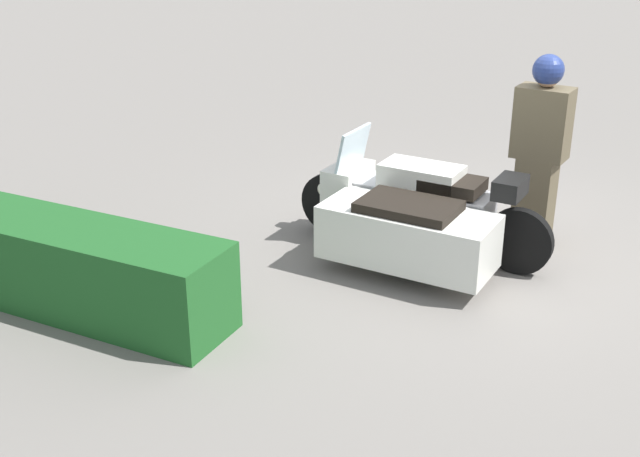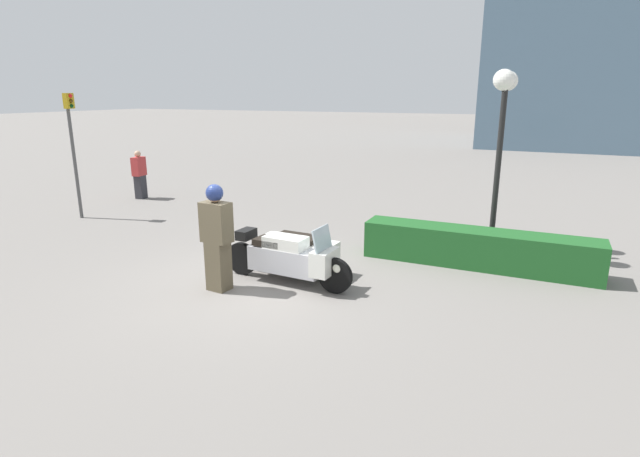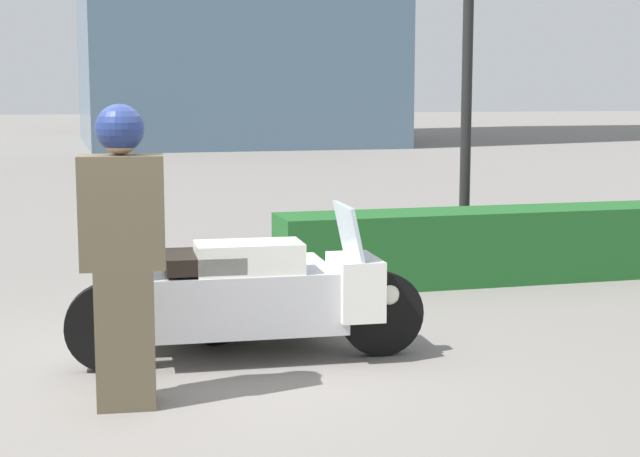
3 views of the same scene
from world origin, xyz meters
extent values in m
plane|color=slate|center=(0.00, 0.00, 0.00)|extent=(160.00, 160.00, 0.00)
cylinder|color=black|center=(1.58, 0.32, 0.32)|extent=(0.64, 0.14, 0.64)
cylinder|color=black|center=(-0.40, 0.43, 0.32)|extent=(0.64, 0.14, 0.64)
cylinder|color=black|center=(0.43, 0.96, 0.25)|extent=(0.50, 0.13, 0.50)
cube|color=#B7B7BC|center=(0.59, 0.37, 0.45)|extent=(1.42, 0.52, 0.45)
cube|color=silver|center=(0.59, 0.37, 0.77)|extent=(0.79, 0.46, 0.24)
cube|color=black|center=(0.27, 0.39, 0.75)|extent=(0.58, 0.45, 0.12)
cube|color=silver|center=(1.38, 0.33, 0.54)|extent=(0.35, 0.61, 0.44)
cube|color=silver|center=(1.33, 0.33, 0.95)|extent=(0.14, 0.58, 0.40)
sphere|color=white|center=(1.63, 0.31, 0.47)|extent=(0.18, 0.18, 0.18)
cube|color=silver|center=(0.49, 0.96, 0.40)|extent=(1.62, 0.76, 0.50)
sphere|color=silver|center=(1.16, 0.92, 0.42)|extent=(0.48, 0.47, 0.47)
cube|color=black|center=(0.49, 0.96, 0.69)|extent=(0.90, 0.62, 0.09)
cube|color=black|center=(-0.28, 0.42, 0.82)|extent=(0.26, 0.41, 0.18)
cube|color=brown|center=(-0.35, -0.39, 0.44)|extent=(0.39, 0.35, 0.88)
cube|color=brown|center=(-0.35, -0.39, 1.23)|extent=(0.54, 0.36, 0.70)
sphere|color=tan|center=(-0.35, -0.39, 1.70)|extent=(0.24, 0.24, 0.24)
sphere|color=navy|center=(-0.35, -0.39, 1.75)|extent=(0.30, 0.30, 0.30)
cube|color=#1E5623|center=(3.64, 2.78, 0.38)|extent=(4.56, 0.72, 0.75)
cylinder|color=black|center=(3.79, 3.86, 1.79)|extent=(0.12, 0.12, 3.57)
cylinder|color=black|center=(3.79, 3.86, 3.42)|extent=(0.05, 0.91, 0.05)
sphere|color=white|center=(3.79, 4.31, 3.63)|extent=(0.41, 0.41, 0.41)
sphere|color=white|center=(3.79, 3.41, 3.63)|extent=(0.41, 0.41, 0.41)
sphere|color=black|center=(3.79, 3.86, 3.65)|extent=(0.12, 0.12, 0.12)
cylinder|color=#4C4C4C|center=(-7.01, 2.39, 1.49)|extent=(0.09, 0.09, 2.98)
cube|color=#B79319|center=(-6.95, 2.39, 3.18)|extent=(0.18, 0.28, 0.40)
sphere|color=red|center=(-6.89, 2.40, 3.31)|extent=(0.11, 0.11, 0.11)
sphere|color=#462D06|center=(-6.89, 2.40, 3.18)|extent=(0.11, 0.11, 0.11)
sphere|color=#07350F|center=(-6.89, 2.40, 3.05)|extent=(0.11, 0.11, 0.11)
cube|color=#2D2D33|center=(-7.42, 5.12, 0.38)|extent=(0.31, 0.34, 0.76)
cube|color=#B23333|center=(-7.42, 5.12, 1.07)|extent=(0.33, 0.48, 0.60)
sphere|color=tan|center=(-7.42, 5.12, 1.47)|extent=(0.21, 0.21, 0.21)
camera|label=1|loc=(-1.78, 7.30, 3.29)|focal=45.00mm
camera|label=2|loc=(4.72, -7.19, 3.38)|focal=28.00mm
camera|label=3|loc=(-0.74, -6.48, 1.97)|focal=55.00mm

